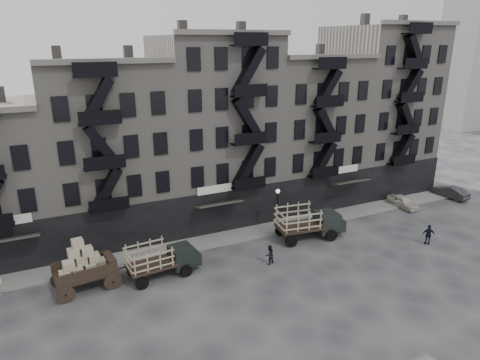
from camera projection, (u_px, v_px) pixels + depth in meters
name	position (u px, v px, depth m)	size (l,w,h in m)	color
ground	(260.00, 253.00, 35.01)	(140.00, 140.00, 0.00)	#38383A
sidewalk	(241.00, 234.00, 38.21)	(55.00, 2.50, 0.15)	slate
building_midwest	(107.00, 150.00, 37.07)	(10.00, 11.35, 16.20)	gray
building_center	(214.00, 129.00, 40.79)	(10.00, 11.35, 18.20)	gray
building_mideast	(302.00, 130.00, 45.13)	(10.00, 11.35, 16.20)	gray
building_east	(377.00, 110.00, 48.69)	(10.00, 11.35, 19.20)	gray
lamp_post	(277.00, 205.00, 37.58)	(0.36, 0.36, 4.28)	black
wagon	(82.00, 262.00, 29.41)	(4.59, 2.82, 3.68)	black
stake_truck_west	(161.00, 257.00, 31.24)	(5.53, 2.65, 2.69)	black
stake_truck_east	(309.00, 220.00, 37.18)	(6.28, 3.17, 3.03)	black
car_east	(403.00, 202.00, 44.35)	(1.46, 3.63, 1.24)	beige
car_far	(450.00, 192.00, 47.12)	(1.38, 3.95, 1.30)	#242427
pedestrian_mid	(269.00, 255.00, 33.14)	(0.76, 0.60, 1.57)	black
policeman	(429.00, 235.00, 36.27)	(1.05, 0.44, 1.79)	black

